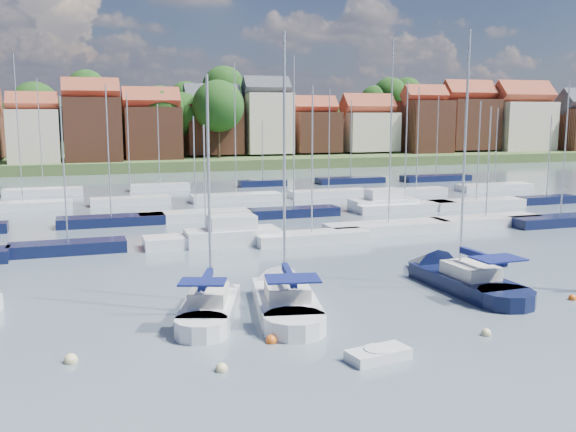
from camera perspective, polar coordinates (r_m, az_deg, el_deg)
name	(u,v)px	position (r m, az deg, el deg)	size (l,w,h in m)	color
ground	(237,206)	(69.32, -4.54, 0.90)	(260.00, 260.00, 0.00)	#4D5E69
sailboat_left	(212,304)	(32.65, -6.74, -7.79)	(5.29, 9.47, 12.59)	silver
sailboat_centre	(283,297)	(33.76, -0.47, -7.17)	(4.97, 11.31, 14.91)	silver
sailboat_navy	(451,277)	(38.81, 14.27, -5.30)	(3.40, 11.31, 15.54)	black
tender	(378,354)	(26.65, 8.03, -12.09)	(2.76, 1.64, 0.56)	silver
buoy_a	(71,362)	(27.59, -18.73, -12.23)	(0.54, 0.54, 0.54)	beige
buoy_b	(222,371)	(25.52, -5.93, -13.55)	(0.48, 0.48, 0.48)	beige
buoy_c	(271,343)	(28.29, -1.49, -11.19)	(0.51, 0.51, 0.51)	#D85914
buoy_d	(486,335)	(30.48, 17.19, -10.10)	(0.44, 0.44, 0.44)	beige
buoy_e	(467,273)	(41.65, 15.66, -4.89)	(0.50, 0.50, 0.50)	#D85914
buoy_g	(572,300)	(37.63, 23.94, -6.83)	(0.41, 0.41, 0.41)	#D85914
marina_field	(267,207)	(65.11, -1.90, 0.78)	(79.62, 41.41, 15.93)	silver
far_shore_town	(155,136)	(160.50, -11.74, 7.00)	(212.46, 90.00, 22.27)	#49572B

